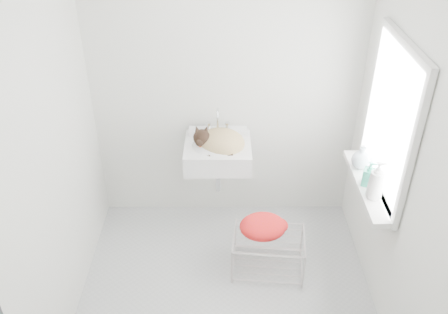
{
  "coord_description": "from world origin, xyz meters",
  "views": [
    {
      "loc": [
        -0.02,
        -2.57,
        2.85
      ],
      "look_at": [
        -0.01,
        0.5,
        0.88
      ],
      "focal_mm": 38.58,
      "sensor_mm": 36.0,
      "label": 1
    }
  ],
  "objects_px": {
    "wire_rack": "(268,254)",
    "bottle_b": "(367,185)",
    "sink": "(218,144)",
    "bottle_c": "(360,167)",
    "bottle_a": "(373,197)",
    "cat": "(219,141)"
  },
  "relations": [
    {
      "from": "sink",
      "to": "bottle_c",
      "type": "distance_m",
      "value": 1.11
    },
    {
      "from": "sink",
      "to": "wire_rack",
      "type": "distance_m",
      "value": 0.96
    },
    {
      "from": "wire_rack",
      "to": "bottle_a",
      "type": "xyz_separation_m",
      "value": [
        0.67,
        -0.18,
        0.7
      ]
    },
    {
      "from": "cat",
      "to": "bottle_c",
      "type": "relative_size",
      "value": 2.39
    },
    {
      "from": "bottle_a",
      "to": "bottle_b",
      "type": "relative_size",
      "value": 1.3
    },
    {
      "from": "sink",
      "to": "bottle_b",
      "type": "distance_m",
      "value": 1.2
    },
    {
      "from": "wire_rack",
      "to": "sink",
      "type": "bearing_deg",
      "value": 127.23
    },
    {
      "from": "bottle_c",
      "to": "bottle_b",
      "type": "bearing_deg",
      "value": -90.0
    },
    {
      "from": "sink",
      "to": "bottle_b",
      "type": "xyz_separation_m",
      "value": [
        1.06,
        -0.56,
        0.0
      ]
    },
    {
      "from": "cat",
      "to": "wire_rack",
      "type": "relative_size",
      "value": 0.8
    },
    {
      "from": "sink",
      "to": "bottle_a",
      "type": "distance_m",
      "value": 1.28
    },
    {
      "from": "wire_rack",
      "to": "bottle_b",
      "type": "height_order",
      "value": "bottle_b"
    },
    {
      "from": "bottle_b",
      "to": "bottle_c",
      "type": "relative_size",
      "value": 1.02
    },
    {
      "from": "wire_rack",
      "to": "bottle_b",
      "type": "distance_m",
      "value": 0.97
    },
    {
      "from": "cat",
      "to": "bottle_b",
      "type": "xyz_separation_m",
      "value": [
        1.05,
        -0.54,
        -0.04
      ]
    },
    {
      "from": "sink",
      "to": "cat",
      "type": "bearing_deg",
      "value": -50.09
    },
    {
      "from": "bottle_a",
      "to": "bottle_c",
      "type": "height_order",
      "value": "bottle_a"
    },
    {
      "from": "sink",
      "to": "cat",
      "type": "height_order",
      "value": "cat"
    },
    {
      "from": "wire_rack",
      "to": "bottle_b",
      "type": "xyz_separation_m",
      "value": [
        0.67,
        -0.03,
        0.7
      ]
    },
    {
      "from": "bottle_a",
      "to": "bottle_c",
      "type": "relative_size",
      "value": 1.33
    },
    {
      "from": "sink",
      "to": "bottle_a",
      "type": "height_order",
      "value": "bottle_a"
    },
    {
      "from": "cat",
      "to": "bottle_b",
      "type": "distance_m",
      "value": 1.18
    }
  ]
}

